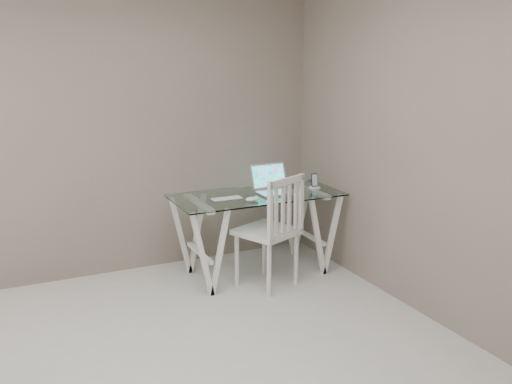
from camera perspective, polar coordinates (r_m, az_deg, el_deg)
room at (r=2.94m, az=-8.53°, el=8.59°), size 4.50×4.52×2.71m
desk at (r=5.17m, az=0.07°, el=-4.14°), size 1.50×0.70×0.75m
chair at (r=4.83m, az=1.81°, el=-3.47°), size 0.59×0.59×0.99m
laptop at (r=5.17m, az=1.72°, el=0.68°), size 0.35×0.33×0.24m
keyboard at (r=4.91m, az=-2.94°, el=-0.67°), size 0.28×0.12×0.01m
mouse at (r=4.83m, az=-0.39°, el=-0.72°), size 0.12×0.07×0.04m
phone_dock at (r=5.32m, az=5.88°, el=0.78°), size 0.07×0.07×0.14m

